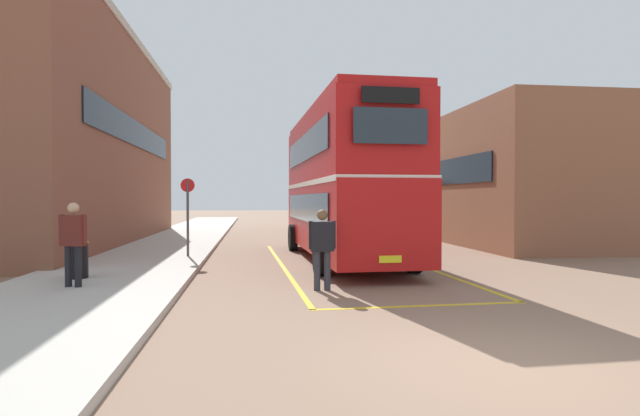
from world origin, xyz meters
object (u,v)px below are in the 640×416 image
Objects in this scene: double_decker_bus at (343,182)px; pedestrian_boarding at (322,243)px; single_deck_bus at (348,204)px; litter_bin at (77,260)px; pedestrian_waiting_near at (73,238)px; bus_stop_sign at (188,209)px.

pedestrian_boarding is at bearing -104.67° from double_decker_bus.
single_deck_bus is 5.72× the size of pedestrian_boarding.
litter_bin is at bearing 164.35° from pedestrian_boarding.
pedestrian_boarding is (-1.39, -5.31, -1.50)m from double_decker_bus.
litter_bin is at bearing -151.40° from double_decker_bus.
pedestrian_waiting_near is at bearing -142.87° from double_decker_bus.
pedestrian_boarding is 2.04× the size of litter_bin.
pedestrian_waiting_near is 0.71× the size of bus_stop_sign.
double_decker_bus is 8.37m from pedestrian_waiting_near.
single_deck_bus is 22.85m from pedestrian_boarding.
double_decker_bus is 12.13× the size of litter_bin.
litter_bin is at bearing -116.42° from single_deck_bus.
pedestrian_waiting_near is at bearing 176.47° from pedestrian_boarding.
double_decker_bus is 5.69m from pedestrian_boarding.
single_deck_bus is at bearing 78.63° from double_decker_bus.
bus_stop_sign is (-3.56, 5.89, 0.63)m from pedestrian_boarding.
pedestrian_waiting_near is 2.06× the size of litter_bin.
double_decker_bus reaches higher than single_deck_bus.
single_deck_bus is at bearing 77.84° from pedestrian_boarding.
litter_bin is (-5.51, 1.54, -0.45)m from pedestrian_boarding.
bus_stop_sign is at bearing 65.73° from litter_bin.
pedestrian_waiting_near is at bearing -114.46° from single_deck_bus.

